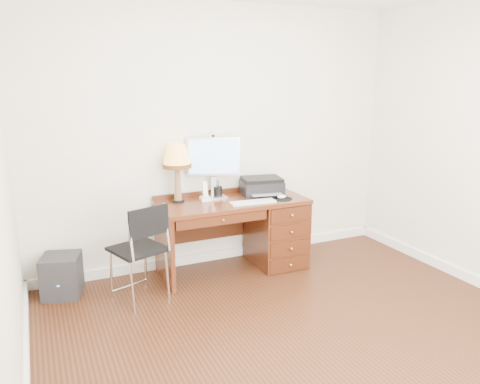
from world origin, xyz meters
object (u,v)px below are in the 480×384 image
phone (205,195)px  equipment_box (62,276)px  monitor (213,160)px  chair (139,244)px  desk (261,228)px  printer (262,186)px  leg_lamp (177,159)px

phone → equipment_box: size_ratio=0.51×
monitor → chair: 1.20m
desk → phone: size_ratio=7.66×
chair → monitor: bearing=11.4°
printer → leg_lamp: leg_lamp is taller
leg_lamp → desk: bearing=-10.9°
chair → printer: bearing=-2.6°
chair → leg_lamp: bearing=24.8°
chair → equipment_box: chair is taller
phone → equipment_box: (-1.41, 0.00, -0.62)m
equipment_box → leg_lamp: bearing=18.9°
printer → chair: printer is taller
desk → monitor: 0.88m
printer → leg_lamp: 0.96m
monitor → equipment_box: 1.81m
desk → phone: bearing=171.0°
monitor → phone: bearing=-120.4°
printer → leg_lamp: bearing=-174.2°
desk → equipment_box: (-1.99, 0.10, -0.22)m
desk → equipment_box: desk is taller
printer → chair: 1.50m
printer → equipment_box: printer is taller
printer → phone: bearing=-169.8°
leg_lamp → equipment_box: leg_lamp is taller
desk → monitor: monitor is taller
printer → phone: (-0.64, 0.00, -0.03)m
leg_lamp → phone: (0.26, -0.07, -0.37)m
phone → printer: bearing=0.6°
desk → chair: 1.40m
desk → leg_lamp: 1.15m
monitor → chair: size_ratio=0.69×
desk → phone: 0.71m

